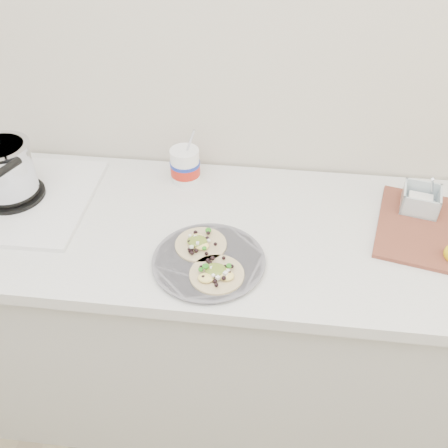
# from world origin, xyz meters

# --- Properties ---
(counter) EXTENTS (2.44, 0.66, 0.90)m
(counter) POSITION_xyz_m (0.00, 1.43, 0.45)
(counter) COLOR beige
(counter) RESTS_ON ground
(stove) EXTENTS (0.49, 0.46, 0.23)m
(stove) POSITION_xyz_m (-0.50, 1.46, 0.98)
(stove) COLOR silver
(stove) RESTS_ON counter
(taco_plate) EXTENTS (0.31, 0.31, 0.04)m
(taco_plate) POSITION_xyz_m (0.15, 1.25, 0.92)
(taco_plate) COLOR slate
(taco_plate) RESTS_ON counter
(tub) EXTENTS (0.10, 0.10, 0.22)m
(tub) POSITION_xyz_m (0.02, 1.64, 0.97)
(tub) COLOR white
(tub) RESTS_ON counter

